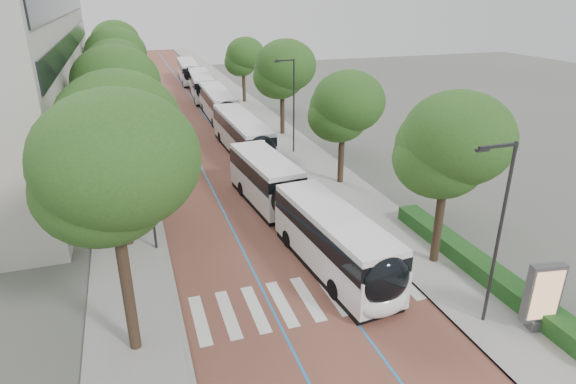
# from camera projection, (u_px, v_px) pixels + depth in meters

# --- Properties ---
(ground) EXTENTS (160.00, 160.00, 0.00)m
(ground) POSITION_uv_depth(u_px,v_px,m) (311.00, 312.00, 21.45)
(ground) COLOR #51544C
(ground) RESTS_ON ground
(road) EXTENTS (11.00, 140.00, 0.02)m
(road) POSITION_uv_depth(u_px,v_px,m) (189.00, 113.00, 56.46)
(road) COLOR brown
(road) RESTS_ON ground
(sidewalk_left) EXTENTS (4.00, 140.00, 0.12)m
(sidewalk_left) POSITION_uv_depth(u_px,v_px,m) (122.00, 118.00, 54.24)
(sidewalk_left) COLOR gray
(sidewalk_left) RESTS_ON ground
(sidewalk_right) EXTENTS (4.00, 140.00, 0.12)m
(sidewalk_right) POSITION_uv_depth(u_px,v_px,m) (251.00, 108.00, 58.64)
(sidewalk_right) COLOR gray
(sidewalk_right) RESTS_ON ground
(kerb_left) EXTENTS (0.20, 140.00, 0.14)m
(kerb_left) POSITION_uv_depth(u_px,v_px,m) (139.00, 117.00, 54.80)
(kerb_left) COLOR gray
(kerb_left) RESTS_ON ground
(kerb_right) EXTENTS (0.20, 140.00, 0.14)m
(kerb_right) POSITION_uv_depth(u_px,v_px,m) (235.00, 110.00, 58.08)
(kerb_right) COLOR gray
(kerb_right) RESTS_ON ground
(zebra_crossing) EXTENTS (10.55, 3.60, 0.01)m
(zebra_crossing) POSITION_uv_depth(u_px,v_px,m) (307.00, 298.00, 22.38)
(zebra_crossing) COLOR silver
(zebra_crossing) RESTS_ON ground
(lane_line_left) EXTENTS (0.12, 126.00, 0.01)m
(lane_line_left) POSITION_uv_depth(u_px,v_px,m) (175.00, 114.00, 55.99)
(lane_line_left) COLOR #2474B8
(lane_line_left) RESTS_ON road
(lane_line_right) EXTENTS (0.12, 126.00, 0.01)m
(lane_line_right) POSITION_uv_depth(u_px,v_px,m) (202.00, 112.00, 56.92)
(lane_line_right) COLOR #2474B8
(lane_line_right) RESTS_ON road
(hedge) EXTENTS (1.20, 14.00, 0.80)m
(hedge) POSITION_uv_depth(u_px,v_px,m) (482.00, 268.00, 23.92)
(hedge) COLOR #163E15
(hedge) RESTS_ON sidewalk_right
(streetlight_near) EXTENTS (1.82, 0.20, 8.00)m
(streetlight_near) POSITION_uv_depth(u_px,v_px,m) (498.00, 222.00, 18.91)
(streetlight_near) COLOR #29292B
(streetlight_near) RESTS_ON sidewalk_right
(streetlight_far) EXTENTS (1.82, 0.20, 8.00)m
(streetlight_far) POSITION_uv_depth(u_px,v_px,m) (292.00, 99.00, 40.79)
(streetlight_far) COLOR #29292B
(streetlight_far) RESTS_ON sidewalk_right
(lamp_post_left) EXTENTS (0.14, 0.14, 8.00)m
(lamp_post_left) POSITION_uv_depth(u_px,v_px,m) (148.00, 180.00, 25.08)
(lamp_post_left) COLOR #29292B
(lamp_post_left) RESTS_ON sidewalk_left
(trees_left) EXTENTS (6.44, 60.99, 9.82)m
(trees_left) POSITION_uv_depth(u_px,v_px,m) (113.00, 76.00, 40.11)
(trees_left) COLOR black
(trees_left) RESTS_ON ground
(trees_right) EXTENTS (5.82, 47.05, 8.63)m
(trees_right) POSITION_uv_depth(u_px,v_px,m) (308.00, 87.00, 39.94)
(trees_right) COLOR black
(trees_right) RESTS_ON ground
(lead_bus) EXTENTS (4.13, 18.54, 3.20)m
(lead_bus) POSITION_uv_depth(u_px,v_px,m) (301.00, 212.00, 27.38)
(lead_bus) COLOR black
(lead_bus) RESTS_ON ground
(bus_queued_0) EXTENTS (2.85, 12.46, 3.20)m
(bus_queued_0) POSITION_uv_depth(u_px,v_px,m) (243.00, 136.00, 41.71)
(bus_queued_0) COLOR white
(bus_queued_0) RESTS_ON ground
(bus_queued_1) EXTENTS (2.75, 12.44, 3.20)m
(bus_queued_1) POSITION_uv_depth(u_px,v_px,m) (218.00, 105.00, 53.25)
(bus_queued_1) COLOR white
(bus_queued_1) RESTS_ON ground
(bus_queued_2) EXTENTS (3.35, 12.54, 3.20)m
(bus_queued_2) POSITION_uv_depth(u_px,v_px,m) (201.00, 86.00, 64.09)
(bus_queued_2) COLOR white
(bus_queued_2) RESTS_ON ground
(bus_queued_3) EXTENTS (3.08, 12.50, 3.20)m
(bus_queued_3) POSITION_uv_depth(u_px,v_px,m) (188.00, 72.00, 75.47)
(bus_queued_3) COLOR white
(bus_queued_3) RESTS_ON ground
(ad_panel) EXTENTS (1.52, 0.67, 3.07)m
(ad_panel) POSITION_uv_depth(u_px,v_px,m) (542.00, 296.00, 19.62)
(ad_panel) COLOR #59595B
(ad_panel) RESTS_ON sidewalk_right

